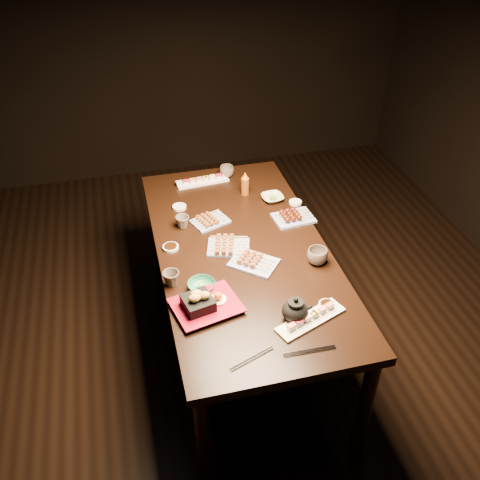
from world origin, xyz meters
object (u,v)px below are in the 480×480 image
(sushi_platter_far, at_px, (202,180))
(yakitori_plate_right, at_px, (254,260))
(teacup_far_right, at_px, (227,171))
(teacup_far_left, at_px, (182,222))
(sushi_platter_near, at_px, (311,317))
(condiment_bottle, at_px, (245,184))
(dining_table, at_px, (242,300))
(teacup_near_left, at_px, (171,279))
(edamame_bowl_cream, at_px, (272,198))
(edamame_bowl_green, at_px, (201,286))
(yakitori_plate_left, at_px, (210,219))
(yakitori_plate_center, at_px, (228,244))
(tempura_tray, at_px, (206,300))
(teapot, at_px, (295,309))
(teacup_mid_right, at_px, (317,256))

(sushi_platter_far, xyz_separation_m, yakitori_plate_right, (0.10, -0.88, 0.01))
(teacup_far_right, bearing_deg, teacup_far_left, -126.47)
(teacup_far_right, bearing_deg, sushi_platter_near, -86.78)
(sushi_platter_near, bearing_deg, teacup_far_right, 71.62)
(yakitori_plate_right, xyz_separation_m, condiment_bottle, (0.13, 0.68, 0.05))
(dining_table, distance_m, teacup_near_left, 0.62)
(edamame_bowl_cream, relative_size, condiment_bottle, 0.86)
(sushi_platter_far, height_order, yakitori_plate_right, yakitori_plate_right)
(condiment_bottle, bearing_deg, teacup_far_right, 104.09)
(edamame_bowl_green, height_order, edamame_bowl_cream, edamame_bowl_green)
(dining_table, xyz_separation_m, sushi_platter_near, (0.17, -0.60, 0.40))
(yakitori_plate_right, bearing_deg, edamame_bowl_cream, 104.97)
(yakitori_plate_left, relative_size, condiment_bottle, 1.32)
(yakitori_plate_center, distance_m, tempura_tray, 0.47)
(yakitori_plate_right, xyz_separation_m, teacup_near_left, (-0.43, -0.06, 0.01))
(yakitori_plate_center, bearing_deg, teapot, -57.69)
(teacup_near_left, bearing_deg, teacup_far_left, 74.58)
(yakitori_plate_center, height_order, teacup_near_left, teacup_near_left)
(condiment_bottle, bearing_deg, sushi_platter_near, -89.15)
(sushi_platter_near, distance_m, edamame_bowl_cream, 1.03)
(yakitori_plate_left, bearing_deg, teacup_mid_right, -67.67)
(yakitori_plate_center, height_order, yakitori_plate_right, yakitori_plate_right)
(edamame_bowl_green, relative_size, teacup_mid_right, 1.27)
(teacup_near_left, xyz_separation_m, teacup_far_left, (0.13, 0.47, -0.00))
(teacup_near_left, distance_m, teacup_far_right, 1.10)
(teacup_near_left, bearing_deg, sushi_platter_far, 70.47)
(sushi_platter_far, relative_size, yakitori_plate_right, 1.44)
(edamame_bowl_green, height_order, teapot, teapot)
(dining_table, bearing_deg, teacup_far_left, 144.34)
(yakitori_plate_right, xyz_separation_m, teacup_far_right, (0.07, 0.92, 0.01))
(sushi_platter_far, xyz_separation_m, yakitori_plate_left, (-0.04, -0.45, 0.00))
(teacup_near_left, relative_size, teapot, 0.58)
(yakitori_plate_right, height_order, teacup_near_left, teacup_near_left)
(yakitori_plate_center, height_order, yakitori_plate_left, yakitori_plate_center)
(tempura_tray, bearing_deg, teapot, -36.31)
(dining_table, xyz_separation_m, yakitori_plate_right, (0.02, -0.14, 0.40))
(sushi_platter_far, height_order, edamame_bowl_cream, sushi_platter_far)
(dining_table, xyz_separation_m, teapot, (0.10, -0.57, 0.44))
(teacup_near_left, height_order, teapot, teapot)
(sushi_platter_near, distance_m, yakitori_plate_left, 0.93)
(edamame_bowl_cream, height_order, condiment_bottle, condiment_bottle)
(teapot, bearing_deg, yakitori_plate_center, 111.76)
(edamame_bowl_cream, relative_size, teacup_far_right, 1.41)
(sushi_platter_near, bearing_deg, dining_table, 84.17)
(teacup_far_left, xyz_separation_m, teacup_far_right, (0.37, 0.50, 0.00))
(dining_table, relative_size, sushi_platter_far, 5.38)
(sushi_platter_far, bearing_deg, dining_table, 90.44)
(edamame_bowl_cream, bearing_deg, teacup_mid_right, -85.62)
(edamame_bowl_cream, distance_m, teapot, 1.01)
(dining_table, distance_m, teacup_far_right, 0.88)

